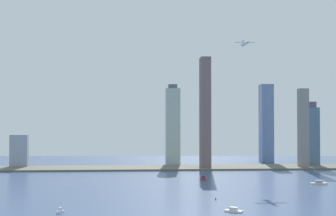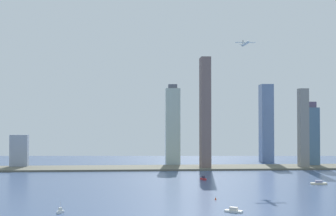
% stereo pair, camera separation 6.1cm
% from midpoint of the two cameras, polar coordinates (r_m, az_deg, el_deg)
% --- Properties ---
extents(waterfront_pier, '(993.91, 70.65, 2.60)m').
position_cam_midpoint_polar(waterfront_pier, '(742.63, -3.52, -6.95)').
color(waterfront_pier, '#5F5E50').
rests_on(waterfront_pier, ground).
extents(skyscraper_0, '(20.66, 25.42, 135.00)m').
position_cam_midpoint_polar(skyscraper_0, '(869.60, 11.31, -1.74)').
color(skyscraper_0, '#5E78A5').
rests_on(skyscraper_0, ground).
extents(skyscraper_1, '(14.38, 27.83, 167.44)m').
position_cam_midpoint_polar(skyscraper_1, '(740.81, 4.33, -0.58)').
color(skyscraper_1, '#705D5A').
rests_on(skyscraper_1, ground).
extents(skyscraper_2, '(26.87, 12.10, 50.65)m').
position_cam_midpoint_polar(skyscraper_2, '(786.67, -16.88, -4.83)').
color(skyscraper_2, '#95A0B5').
rests_on(skyscraper_2, ground).
extents(skyscraper_3, '(19.89, 18.24, 102.18)m').
position_cam_midpoint_polar(skyscraper_3, '(811.47, 16.33, -3.11)').
color(skyscraper_3, slate).
rests_on(skyscraper_3, ground).
extents(skyscraper_4, '(23.21, 24.19, 130.87)m').
position_cam_midpoint_polar(skyscraper_4, '(795.62, 0.54, -2.11)').
color(skyscraper_4, '#ABC0B8').
rests_on(skyscraper_4, ground).
extents(skyscraper_6, '(13.71, 14.76, 120.83)m').
position_cam_midpoint_polar(skyscraper_6, '(771.60, 15.40, -2.30)').
color(skyscraper_6, gray).
rests_on(skyscraper_6, ground).
extents(boat_0, '(14.77, 12.34, 4.04)m').
position_cam_midpoint_polar(boat_0, '(402.58, 7.62, -11.68)').
color(boat_0, white).
rests_on(boat_0, ground).
extents(boat_1, '(6.85, 11.81, 4.76)m').
position_cam_midpoint_polar(boat_1, '(608.93, 4.11, -8.14)').
color(boat_1, '#AF272B').
rests_on(boat_1, ground).
extents(boat_5, '(18.42, 7.33, 4.77)m').
position_cam_midpoint_polar(boat_5, '(589.13, 17.07, -8.32)').
color(boat_5, beige).
rests_on(boat_5, ground).
extents(boat_6, '(5.50, 7.13, 9.59)m').
position_cam_midpoint_polar(boat_6, '(404.92, -12.38, -11.58)').
color(boat_6, white).
rests_on(boat_6, ground).
extents(channel_buoy_0, '(1.81, 1.81, 2.56)m').
position_cam_midpoint_polar(channel_buoy_0, '(460.78, 5.53, -10.39)').
color(channel_buoy_0, '#E54C19').
rests_on(channel_buoy_0, ground).
extents(airplane, '(27.84, 32.13, 8.48)m').
position_cam_midpoint_polar(airplane, '(675.64, 8.96, 7.41)').
color(airplane, silver).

